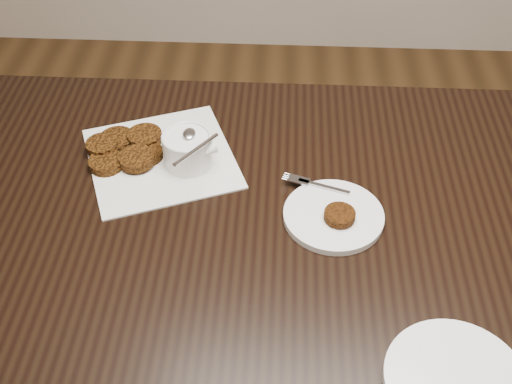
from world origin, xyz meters
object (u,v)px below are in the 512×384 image
(napkin, at_px, (161,158))
(plate_empty, at_px, (456,382))
(table, at_px, (288,343))
(plate_with_patty, at_px, (334,213))
(sauce_ramekin, at_px, (186,136))

(napkin, height_order, plate_empty, plate_empty)
(table, relative_size, plate_with_patty, 7.74)
(napkin, distance_m, plate_with_patty, 0.37)
(plate_with_patty, bearing_deg, table, -161.33)
(table, relative_size, sauce_ramekin, 10.53)
(table, distance_m, sauce_ramekin, 0.52)
(sauce_ramekin, bearing_deg, plate_empty, -46.14)
(table, xyz_separation_m, napkin, (-0.27, 0.17, 0.38))
(plate_empty, bearing_deg, table, 127.54)
(table, distance_m, plate_with_patty, 0.40)
(sauce_ramekin, distance_m, plate_empty, 0.65)
(napkin, relative_size, plate_with_patty, 1.52)
(napkin, distance_m, sauce_ramekin, 0.09)
(table, bearing_deg, plate_empty, -52.46)
(napkin, bearing_deg, plate_with_patty, -23.72)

